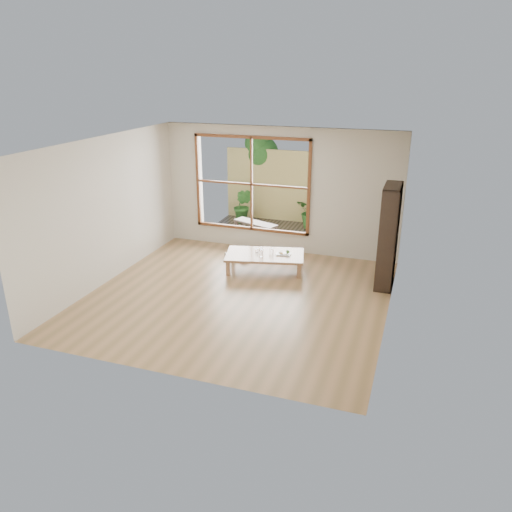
{
  "coord_description": "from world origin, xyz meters",
  "views": [
    {
      "loc": [
        2.82,
        -7.29,
        3.7
      ],
      "look_at": [
        0.13,
        0.56,
        0.55
      ],
      "focal_mm": 35.0,
      "sensor_mm": 36.0,
      "label": 1
    }
  ],
  "objects": [
    {
      "name": "ground",
      "position": [
        0.0,
        0.0,
        0.0
      ],
      "size": [
        5.0,
        5.0,
        0.0
      ],
      "primitive_type": "plane",
      "color": "tan",
      "rests_on": "ground"
    },
    {
      "name": "low_table",
      "position": [
        0.07,
        1.28,
        0.29
      ],
      "size": [
        1.64,
        1.16,
        0.33
      ],
      "rotation": [
        0.0,
        0.0,
        0.23
      ],
      "color": "#A97352",
      "rests_on": "ground"
    },
    {
      "name": "floor_cushion",
      "position": [
        -0.58,
        1.84,
        0.04
      ],
      "size": [
        0.75,
        0.75,
        0.08
      ],
      "primitive_type": "cube",
      "rotation": [
        0.0,
        0.0,
        -0.39
      ],
      "color": "beige",
      "rests_on": "ground"
    },
    {
      "name": "bookshelf",
      "position": [
        2.33,
        1.32,
        0.91
      ],
      "size": [
        0.29,
        0.82,
        1.83
      ],
      "primitive_type": "cube",
      "color": "#2D2119",
      "rests_on": "ground"
    },
    {
      "name": "glass_tall",
      "position": [
        0.05,
        1.12,
        0.39
      ],
      "size": [
        0.07,
        0.07,
        0.13
      ],
      "primitive_type": "cylinder",
      "color": "silver",
      "rests_on": "low_table"
    },
    {
      "name": "glass_mid",
      "position": [
        0.19,
        1.33,
        0.38
      ],
      "size": [
        0.07,
        0.07,
        0.1
      ],
      "primitive_type": "cylinder",
      "color": "silver",
      "rests_on": "low_table"
    },
    {
      "name": "glass_short",
      "position": [
        -0.03,
        1.34,
        0.37
      ],
      "size": [
        0.08,
        0.08,
        0.1
      ],
      "primitive_type": "cylinder",
      "color": "silver",
      "rests_on": "low_table"
    },
    {
      "name": "glass_small",
      "position": [
        -0.1,
        1.31,
        0.36
      ],
      "size": [
        0.06,
        0.06,
        0.08
      ],
      "primitive_type": "cylinder",
      "color": "silver",
      "rests_on": "low_table"
    },
    {
      "name": "food_tray",
      "position": [
        0.43,
        1.37,
        0.35
      ],
      "size": [
        0.3,
        0.23,
        0.09
      ],
      "rotation": [
        0.0,
        0.0,
        0.12
      ],
      "color": "white",
      "rests_on": "low_table"
    },
    {
      "name": "deck",
      "position": [
        -0.6,
        3.56,
        0.0
      ],
      "size": [
        2.8,
        2.0,
        0.05
      ],
      "primitive_type": "cube",
      "color": "#3C342C",
      "rests_on": "ground"
    },
    {
      "name": "garden_bench",
      "position": [
        -0.74,
        3.08,
        0.31
      ],
      "size": [
        1.12,
        0.68,
        0.34
      ],
      "rotation": [
        0.0,
        0.0,
        -0.37
      ],
      "color": "#2D2119",
      "rests_on": "deck"
    },
    {
      "name": "bamboo_fence",
      "position": [
        -0.6,
        4.56,
        0.9
      ],
      "size": [
        2.8,
        0.06,
        1.8
      ],
      "primitive_type": "cube",
      "color": "tan",
      "rests_on": "ground"
    },
    {
      "name": "shrub_right",
      "position": [
        0.37,
        4.12,
        0.45
      ],
      "size": [
        0.88,
        0.8,
        0.85
      ],
      "primitive_type": "imported",
      "rotation": [
        0.0,
        0.0,
        -0.19
      ],
      "color": "#306123",
      "rests_on": "deck"
    },
    {
      "name": "shrub_left",
      "position": [
        -1.39,
        4.02,
        0.46
      ],
      "size": [
        0.51,
        0.42,
        0.87
      ],
      "primitive_type": "imported",
      "rotation": [
        0.0,
        0.0,
        -0.08
      ],
      "color": "#306123",
      "rests_on": "deck"
    },
    {
      "name": "garden_tree",
      "position": [
        -1.28,
        4.86,
        1.63
      ],
      "size": [
        1.04,
        0.85,
        2.22
      ],
      "color": "#4C3D2D",
      "rests_on": "ground"
    }
  ]
}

